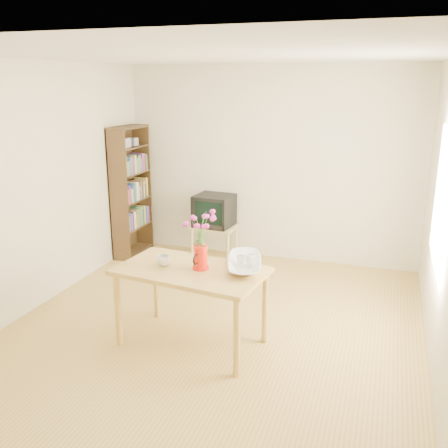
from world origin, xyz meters
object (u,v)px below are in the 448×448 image
(mug, at_px, (163,261))
(bowl, at_px, (245,245))
(table, at_px, (191,278))
(pitcher, at_px, (201,258))
(television, at_px, (215,210))

(mug, distance_m, bowl, 0.76)
(table, relative_size, bowl, 3.10)
(pitcher, distance_m, bowl, 0.41)
(table, xyz_separation_m, pitcher, (0.08, 0.03, 0.19))
(bowl, relative_size, television, 0.86)
(table, height_order, pitcher, pitcher)
(table, height_order, mug, mug)
(television, bearing_deg, bowl, -59.15)
(mug, distance_m, television, 2.37)
(mug, bearing_deg, table, 147.55)
(mug, relative_size, television, 0.23)
(table, bearing_deg, television, 112.00)
(bowl, height_order, television, bowl)
(pitcher, relative_size, bowl, 0.49)
(mug, height_order, bowl, bowl)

